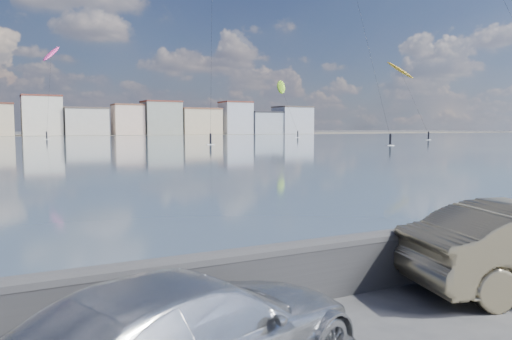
{
  "coord_description": "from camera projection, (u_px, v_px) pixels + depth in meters",
  "views": [
    {
      "loc": [
        -3.39,
        -4.43,
        3.02
      ],
      "look_at": [
        1.0,
        4.0,
        2.2
      ],
      "focal_mm": 35.0,
      "sensor_mm": 36.0,
      "label": 1
    }
  ],
  "objects": [
    {
      "name": "kitesurfer_5",
      "position": [
        401.0,
        72.0,
        121.27
      ],
      "size": [
        5.95,
        12.35,
        19.33
      ],
      "color": "#BF8C19",
      "rests_on": "ground"
    },
    {
      "name": "bay_water",
      "position": [
        19.0,
        144.0,
        86.61
      ],
      "size": [
        500.0,
        177.0,
        0.0
      ],
      "primitive_type": "cube",
      "color": "#445166",
      "rests_on": "ground"
    },
    {
      "name": "kitesurfer_6",
      "position": [
        51.0,
        55.0,
        130.76
      ],
      "size": [
        6.79,
        16.43,
        25.28
      ],
      "color": "#E5338C",
      "rests_on": "ground"
    },
    {
      "name": "far_buildings",
      "position": [
        11.0,
        118.0,
        170.22
      ],
      "size": [
        240.79,
        13.26,
        14.6
      ],
      "color": "#CCB293",
      "rests_on": "ground"
    },
    {
      "name": "far_shore_strip",
      "position": [
        7.0,
        135.0,
        182.51
      ],
      "size": [
        500.0,
        60.0,
        0.0
      ],
      "primitive_type": "cube",
      "color": "#4C473D",
      "rests_on": "ground"
    },
    {
      "name": "car_silver",
      "position": [
        188.0,
        336.0,
        5.54
      ],
      "size": [
        5.23,
        3.55,
        1.41
      ],
      "primitive_type": "imported",
      "rotation": [
        0.0,
        0.0,
        1.93
      ],
      "color": "#B8BBBF",
      "rests_on": "ground"
    },
    {
      "name": "kitesurfer_15",
      "position": [
        281.0,
        88.0,
        153.48
      ],
      "size": [
        6.86,
        19.59,
        18.14
      ],
      "color": "#8CD826",
      "rests_on": "ground"
    },
    {
      "name": "seawall",
      "position": [
        238.0,
        278.0,
        8.07
      ],
      "size": [
        400.0,
        0.36,
        1.08
      ],
      "color": "#28282B",
      "rests_on": "ground"
    }
  ]
}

